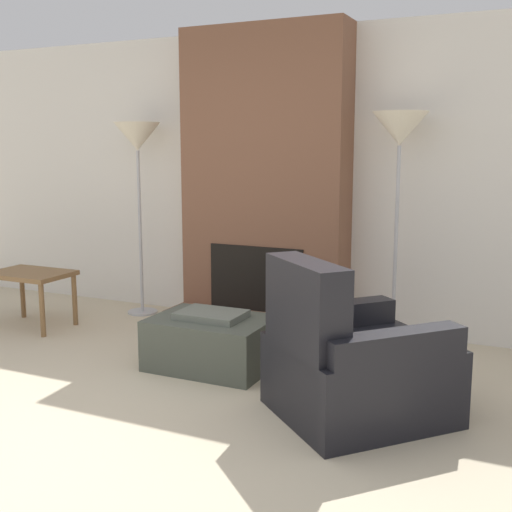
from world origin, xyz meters
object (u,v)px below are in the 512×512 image
ottoman (212,342)px  side_table (31,280)px  floor_lamp_left (138,145)px  floor_lamp_right (400,139)px  armchair (350,369)px

ottoman → side_table: size_ratio=1.22×
ottoman → floor_lamp_left: bearing=141.4°
ottoman → floor_lamp_right: size_ratio=0.46×
ottoman → side_table: 2.01m
floor_lamp_left → side_table: bearing=-127.1°
floor_lamp_left → floor_lamp_right: floor_lamp_right is taller
ottoman → side_table: bearing=172.1°
ottoman → floor_lamp_left: 2.25m
armchair → ottoman: bearing=22.5°
ottoman → side_table: (-1.97, 0.27, 0.24)m
armchair → floor_lamp_left: 3.22m
ottoman → floor_lamp_right: (1.07, 1.09, 1.46)m
side_table → armchair: bearing=-12.5°
floor_lamp_right → armchair: bearing=-86.7°
armchair → side_table: armchair is taller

